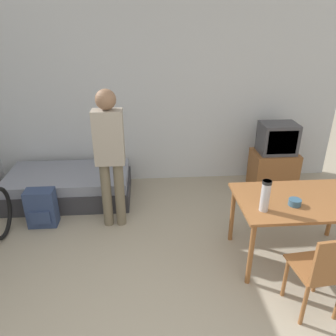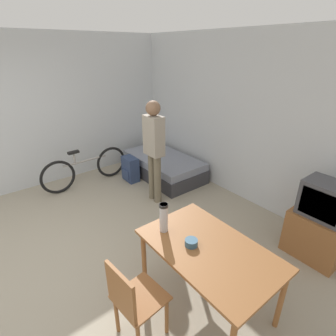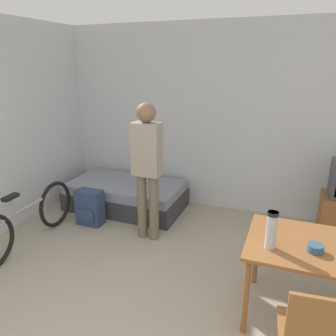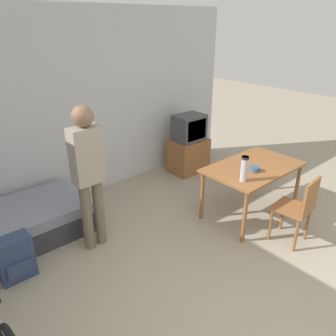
{
  "view_description": "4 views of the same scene",
  "coord_description": "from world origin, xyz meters",
  "views": [
    {
      "loc": [
        -0.12,
        -1.52,
        2.4
      ],
      "look_at": [
        0.12,
        1.75,
        0.89
      ],
      "focal_mm": 35.0,
      "sensor_mm": 36.0,
      "label": 1
    },
    {
      "loc": [
        2.71,
        -0.22,
        2.42
      ],
      "look_at": [
        0.04,
        1.87,
        0.86
      ],
      "focal_mm": 28.0,
      "sensor_mm": 36.0,
      "label": 2
    },
    {
      "loc": [
        1.06,
        -1.36,
        2.14
      ],
      "look_at": [
        -0.13,
        1.69,
        1.08
      ],
      "focal_mm": 35.0,
      "sensor_mm": 36.0,
      "label": 3
    },
    {
      "loc": [
        -2.0,
        -1.0,
        2.49
      ],
      "look_at": [
        0.26,
        1.62,
        0.93
      ],
      "focal_mm": 35.0,
      "sensor_mm": 36.0,
      "label": 4
    }
  ],
  "objects": [
    {
      "name": "dining_table",
      "position": [
        1.44,
        1.25,
        0.65
      ],
      "size": [
        1.31,
        0.82,
        0.73
      ],
      "color": "brown",
      "rests_on": "ground_plane"
    },
    {
      "name": "ground_plane",
      "position": [
        0.0,
        0.0,
        0.0
      ],
      "size": [
        20.0,
        20.0,
        0.0
      ],
      "primitive_type": "plane",
      "color": "#9E937F"
    },
    {
      "name": "thermos_flask",
      "position": [
        0.98,
        1.08,
        0.9
      ],
      "size": [
        0.09,
        0.09,
        0.31
      ],
      "color": "#B7B7BC",
      "rests_on": "dining_table"
    },
    {
      "name": "tv",
      "position": [
        1.79,
        2.84,
        0.47
      ],
      "size": [
        0.64,
        0.47,
        1.03
      ],
      "color": "brown",
      "rests_on": "ground_plane"
    },
    {
      "name": "wall_back",
      "position": [
        0.0,
        3.32,
        1.35
      ],
      "size": [
        5.71,
        0.06,
        2.7
      ],
      "color": "silver",
      "rests_on": "ground_plane"
    },
    {
      "name": "wooden_chair",
      "position": [
        1.31,
        0.49,
        0.5
      ],
      "size": [
        0.44,
        0.44,
        0.87
      ],
      "color": "brown",
      "rests_on": "ground_plane"
    },
    {
      "name": "backpack",
      "position": [
        -1.44,
        2.08,
        0.24
      ],
      "size": [
        0.35,
        0.24,
        0.49
      ],
      "color": "navy",
      "rests_on": "ground_plane"
    },
    {
      "name": "daybed",
      "position": [
        -1.23,
        2.74,
        0.2
      ],
      "size": [
        1.73,
        0.95,
        0.41
      ],
      "color": "#333338",
      "rests_on": "ground_plane"
    },
    {
      "name": "person_standing",
      "position": [
        -0.54,
        2.03,
        1.0
      ],
      "size": [
        0.34,
        0.23,
        1.71
      ],
      "color": "#6B604C",
      "rests_on": "ground_plane"
    },
    {
      "name": "mate_bowl",
      "position": [
        1.32,
        1.14,
        0.76
      ],
      "size": [
        0.12,
        0.12,
        0.06
      ],
      "color": "#335670",
      "rests_on": "dining_table"
    }
  ]
}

